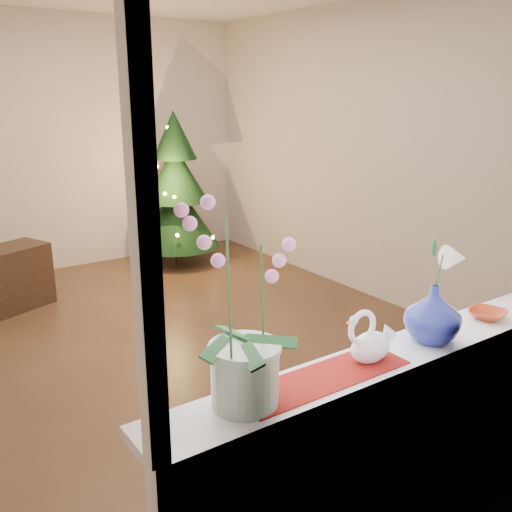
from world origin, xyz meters
The scene contains 16 objects.
ground centered at (0.00, 0.00, 0.00)m, with size 5.00×5.00×0.00m, color #3C2818.
wall_back centered at (0.00, 2.50, 1.35)m, with size 4.50×0.10×2.70m, color beige.
wall_front centered at (0.00, -2.50, 1.35)m, with size 4.50×0.10×2.70m, color beige.
wall_right centered at (2.25, 0.00, 1.35)m, with size 0.10×5.00×2.70m, color beige.
window_apron centered at (0.00, -2.46, 0.44)m, with size 2.20×0.08×0.88m, color white.
windowsill centered at (0.00, -2.37, 0.90)m, with size 2.20×0.26×0.04m, color white.
window_frame centered at (0.00, -2.47, 1.70)m, with size 2.22×0.06×1.60m, color white, non-canonical shape.
runner centered at (-0.38, -2.37, 0.92)m, with size 0.70×0.20×0.01m, color maroon.
orchid_pot centered at (-0.71, -2.36, 1.27)m, with size 0.24×0.24×0.71m, color silver, non-canonical shape.
swan centered at (-0.14, -2.37, 1.02)m, with size 0.24×0.11×0.21m, color white, non-canonical shape.
blue_vase centered at (0.20, -2.38, 1.06)m, with size 0.26×0.26×0.28m, color navy.
lily centered at (0.20, -2.38, 1.30)m, with size 0.15×0.09×0.21m, color silver, non-canonical shape.
paperweight centered at (0.26, -2.42, 0.96)m, with size 0.07×0.07×0.07m, color silver.
amber_dish centered at (0.60, -2.37, 0.94)m, with size 0.14×0.14×0.03m, color #A53517.
xmas_tree centered at (1.23, 1.95, 0.85)m, with size 0.93×0.93×1.71m, color black, non-canonical shape.
side_table centered at (-0.73, 1.50, 0.29)m, with size 0.76×0.38×0.57m, color black.
Camera 1 is at (-1.63, -3.75, 1.92)m, focal length 40.00 mm.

